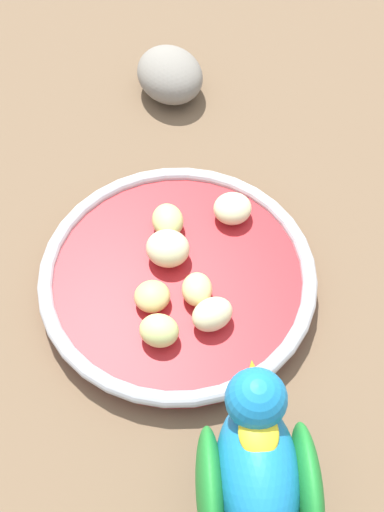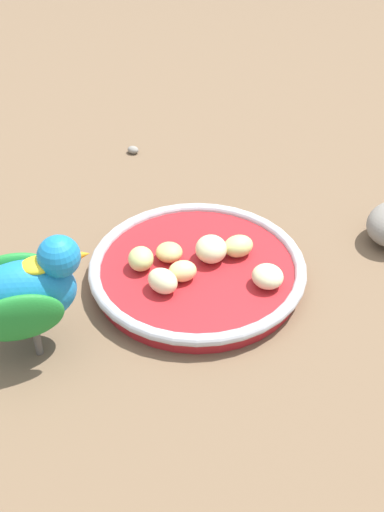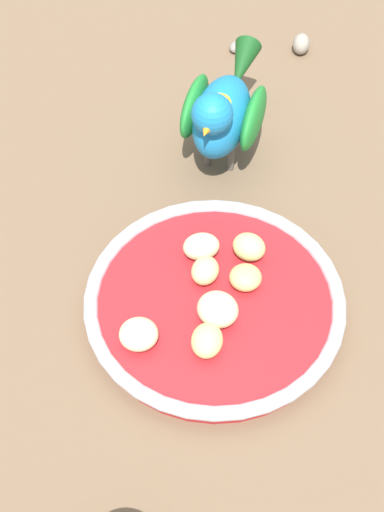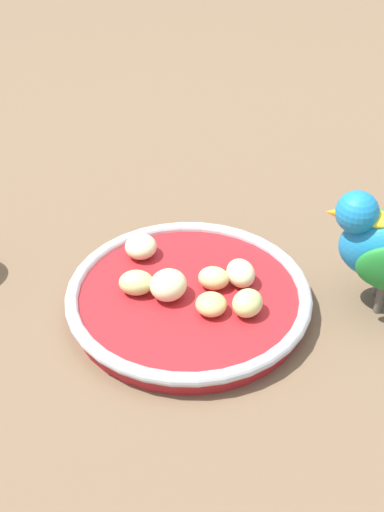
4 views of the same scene
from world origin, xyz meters
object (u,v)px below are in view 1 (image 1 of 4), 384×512
(apple_piece_2, at_px, (168,221))
(apple_piece_6, at_px, (152,296))
(parrot, at_px, (258,479))
(apple_piece_4, at_px, (196,289))
(feeding_bowl, at_px, (178,278))
(apple_piece_0, at_px, (168,248))
(apple_piece_1, at_px, (159,331))
(rock_large, at_px, (170,75))
(apple_piece_3, at_px, (212,314))
(apple_piece_5, at_px, (232,208))

(apple_piece_2, xyz_separation_m, apple_piece_6, (0.02, -0.07, -0.00))
(apple_piece_2, bearing_deg, parrot, -48.00)
(apple_piece_4, bearing_deg, apple_piece_2, 136.30)
(feeding_bowl, relative_size, apple_piece_0, 6.35)
(feeding_bowl, bearing_deg, apple_piece_1, -76.10)
(apple_piece_6, height_order, rock_large, rock_large)
(apple_piece_2, bearing_deg, apple_piece_6, -71.56)
(feeding_bowl, relative_size, parrot, 1.45)
(apple_piece_0, distance_m, apple_piece_3, 0.07)
(rock_large, bearing_deg, apple_piece_1, -63.62)
(apple_piece_0, bearing_deg, apple_piece_4, -31.15)
(apple_piece_5, relative_size, rock_large, 0.44)
(apple_piece_1, bearing_deg, apple_piece_3, 45.93)
(apple_piece_1, distance_m, parrot, 0.15)
(parrot, bearing_deg, feeding_bowl, 13.83)
(apple_piece_0, bearing_deg, rock_large, 117.56)
(apple_piece_3, xyz_separation_m, rock_large, (-0.17, 0.24, -0.01))
(apple_piece_4, relative_size, parrot, 0.19)
(feeding_bowl, relative_size, apple_piece_6, 7.95)
(apple_piece_3, bearing_deg, apple_piece_0, 147.30)
(parrot, bearing_deg, apple_piece_5, -1.03)
(feeding_bowl, relative_size, rock_large, 3.03)
(parrot, bearing_deg, apple_piece_6, 22.69)
(apple_piece_4, distance_m, apple_piece_5, 0.09)
(apple_piece_3, bearing_deg, rock_large, 124.62)
(feeding_bowl, relative_size, apple_piece_3, 6.88)
(apple_piece_1, relative_size, parrot, 0.19)
(apple_piece_0, relative_size, apple_piece_2, 1.11)
(apple_piece_6, bearing_deg, apple_piece_4, 36.94)
(parrot, bearing_deg, apple_piece_3, 7.97)
(feeding_bowl, xyz_separation_m, apple_piece_1, (0.01, -0.06, 0.02))
(apple_piece_4, bearing_deg, parrot, -49.87)
(apple_piece_5, bearing_deg, apple_piece_1, -89.98)
(feeding_bowl, xyz_separation_m, apple_piece_4, (0.02, -0.01, 0.02))
(apple_piece_3, relative_size, apple_piece_5, 1.01)
(apple_piece_1, xyz_separation_m, apple_piece_5, (-0.00, 0.14, -0.00))
(parrot, bearing_deg, apple_piece_2, 12.66)
(apple_piece_0, height_order, apple_piece_5, apple_piece_0)
(apple_piece_0, height_order, apple_piece_3, apple_piece_0)
(apple_piece_2, height_order, parrot, parrot)
(feeding_bowl, distance_m, apple_piece_0, 0.03)
(apple_piece_3, relative_size, apple_piece_6, 1.16)
(apple_piece_0, distance_m, rock_large, 0.23)
(apple_piece_2, height_order, rock_large, rock_large)
(feeding_bowl, bearing_deg, rock_large, 119.46)
(feeding_bowl, relative_size, apple_piece_1, 7.49)
(apple_piece_0, xyz_separation_m, rock_large, (-0.11, 0.20, -0.01))
(apple_piece_0, xyz_separation_m, apple_piece_5, (0.03, 0.07, -0.00))
(apple_piece_1, xyz_separation_m, parrot, (0.12, -0.08, 0.04))
(apple_piece_3, bearing_deg, apple_piece_1, -134.07)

